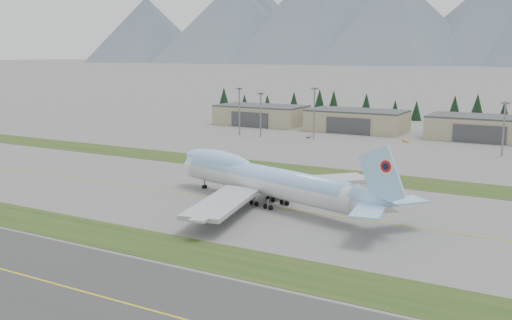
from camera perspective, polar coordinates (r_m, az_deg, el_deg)
The scene contains 14 objects.
ground at distance 152.99m, azimuth -3.42°, elevation -3.95°, with size 7000.00×7000.00×0.00m, color slate.
grass_strip_near at distance 124.00m, azimuth -13.00°, elevation -7.69°, with size 400.00×14.00×0.08m, color #254318.
grass_strip_far at distance 191.43m, azimuth 3.85°, elevation -1.01°, with size 400.00×18.00×0.08m, color #254318.
asphalt_taxiway at distance 108.60m, azimuth -21.65°, elevation -10.84°, with size 400.00×32.00×0.04m, color #323232.
taxiway_line_main at distance 152.99m, azimuth -3.42°, elevation -3.95°, with size 400.00×0.40×0.02m, color gold.
taxiway_line_near at distance 108.60m, azimuth -21.65°, elevation -10.84°, with size 400.00×0.40×0.02m, color gold.
boeing_747_freighter at distance 146.58m, azimuth 0.85°, elevation -1.98°, with size 74.39×61.74×19.62m.
hangar_left at distance 314.59m, azimuth 0.54°, elevation 4.53°, with size 48.00×26.60×10.80m.
hangar_center at distance 292.38m, azimuth 10.06°, elevation 3.91°, with size 48.00×26.60×10.80m.
hangar_right at distance 278.70m, azimuth 21.79°, elevation 3.00°, with size 48.00×26.60×10.80m.
floodlight_masts at distance 247.35m, azimuth 11.72°, elevation 5.06°, with size 162.59×10.01×23.67m.
service_vehicle_a at distance 266.89m, azimuth 5.30°, elevation 2.24°, with size 1.56×3.86×1.31m, color silver.
service_vehicle_b at distance 260.93m, azimuth 14.70°, elevation 1.75°, with size 1.30×3.70×1.22m, color gold.
conifer_belt at distance 347.22m, azimuth 16.93°, elevation 5.01°, with size 271.63×15.19×16.93m.
Camera 1 is at (80.10, -124.63, 38.15)m, focal length 40.00 mm.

